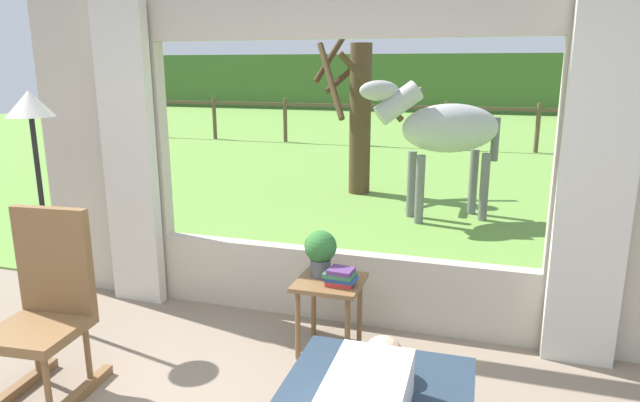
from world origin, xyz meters
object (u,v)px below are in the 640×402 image
side_table (330,293)px  pasture_tree (358,112)px  book_stack (340,277)px  potted_plant (321,250)px  floor_lamp_left (34,140)px  rocking_chair (47,307)px  horse (444,130)px

side_table → pasture_tree: 4.92m
side_table → book_stack: 0.19m
potted_plant → pasture_tree: 4.81m
side_table → pasture_tree: bearing=101.4°
potted_plant → floor_lamp_left: bearing=-171.3°
pasture_tree → book_stack: bearing=-77.7°
rocking_chair → pasture_tree: (0.49, 5.71, 0.70)m
horse → book_stack: bearing=148.4°
side_table → floor_lamp_left: 2.33m
potted_plant → horse: horse is taller
floor_lamp_left → horse: floor_lamp_left is taller
potted_plant → book_stack: potted_plant is taller
rocking_chair → side_table: bearing=28.1°
side_table → horse: size_ratio=0.30×
rocking_chair → side_table: (1.45, 0.95, -0.12)m
rocking_chair → pasture_tree: bearing=79.9°
potted_plant → book_stack: 0.24m
side_table → horse: bearing=83.7°
rocking_chair → floor_lamp_left: size_ratio=0.64×
rocking_chair → floor_lamp_left: floor_lamp_left is taller
floor_lamp_left → rocking_chair: bearing=-47.7°
side_table → pasture_tree: (-0.96, 4.75, 0.82)m
potted_plant → pasture_tree: bearing=100.6°
rocking_chair → book_stack: rocking_chair is taller
side_table → potted_plant: 0.29m
side_table → potted_plant: (-0.08, 0.06, 0.28)m
horse → pasture_tree: (-1.36, 1.14, 0.09)m
horse → floor_lamp_left: bearing=120.4°
potted_plant → book_stack: bearing=-34.8°
rocking_chair → pasture_tree: size_ratio=0.39×
rocking_chair → book_stack: size_ratio=5.23×
rocking_chair → horse: bearing=62.8°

